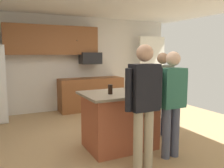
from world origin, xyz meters
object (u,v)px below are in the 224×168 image
object	(u,v)px
kitchen_island	(120,120)
person_guest_by_door	(162,89)
glass_dark_ale	(127,85)
glass_short_whisky	(110,89)
person_elder_center	(144,99)
person_guest_right	(172,98)
mug_ceramic_white	(129,90)
microwave_over_range	(90,58)

from	to	relation	value
kitchen_island	person_guest_by_door	world-z (taller)	person_guest_by_door
glass_dark_ale	glass_short_whisky	size ratio (longest dim) A/B	1.01
kitchen_island	person_guest_by_door	distance (m)	1.06
person_elder_center	glass_short_whisky	size ratio (longest dim) A/B	11.18
kitchen_island	person_guest_right	size ratio (longest dim) A/B	0.77
kitchen_island	mug_ceramic_white	size ratio (longest dim) A/B	10.32
person_guest_right	glass_dark_ale	world-z (taller)	person_guest_right
mug_ceramic_white	kitchen_island	bearing A→B (deg)	129.38
person_elder_center	glass_short_whisky	distance (m)	0.76
mug_ceramic_white	glass_short_whisky	distance (m)	0.31
kitchen_island	person_guest_by_door	bearing A→B (deg)	7.33
microwave_over_range	glass_dark_ale	world-z (taller)	microwave_over_range
person_elder_center	mug_ceramic_white	size ratio (longest dim) A/B	14.16
glass_dark_ale	glass_short_whisky	xyz separation A→B (m)	(-0.50, -0.35, -0.00)
microwave_over_range	kitchen_island	size ratio (longest dim) A/B	0.45
person_elder_center	glass_short_whisky	world-z (taller)	person_elder_center
kitchen_island	person_guest_right	xyz separation A→B (m)	(0.52, -0.68, 0.45)
person_guest_right	mug_ceramic_white	world-z (taller)	person_guest_right
person_guest_right	glass_short_whisky	distance (m)	0.96
microwave_over_range	person_guest_by_door	bearing A→B (deg)	-80.16
person_elder_center	glass_dark_ale	size ratio (longest dim) A/B	11.12
person_guest_right	mug_ceramic_white	bearing A→B (deg)	-0.47
kitchen_island	person_elder_center	bearing A→B (deg)	-94.17
person_guest_by_door	glass_dark_ale	xyz separation A→B (m)	(-0.66, 0.16, 0.10)
kitchen_island	glass_short_whisky	size ratio (longest dim) A/B	8.15
glass_short_whisky	person_guest_right	bearing A→B (deg)	-40.24
kitchen_island	person_guest_right	bearing A→B (deg)	-52.71
mug_ceramic_white	person_elder_center	bearing A→B (deg)	-102.97
glass_short_whisky	person_elder_center	bearing A→B (deg)	-78.61
person_elder_center	glass_dark_ale	xyz separation A→B (m)	(0.35, 1.09, 0.03)
person_guest_right	kitchen_island	bearing A→B (deg)	0.00
glass_short_whisky	kitchen_island	bearing A→B (deg)	17.84
person_guest_right	person_elder_center	bearing A→B (deg)	64.81
microwave_over_range	person_elder_center	xyz separation A→B (m)	(-0.57, -3.55, -0.46)
kitchen_island	person_guest_right	world-z (taller)	person_guest_right
microwave_over_range	person_elder_center	bearing A→B (deg)	-99.06
kitchen_island	person_guest_right	distance (m)	0.97
person_guest_right	glass_short_whisky	bearing A→B (deg)	12.47
person_guest_by_door	glass_short_whisky	xyz separation A→B (m)	(-1.17, -0.19, 0.10)
microwave_over_range	mug_ceramic_white	distance (m)	2.93
microwave_over_range	person_guest_right	distance (m)	3.46
microwave_over_range	glass_short_whisky	world-z (taller)	microwave_over_range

